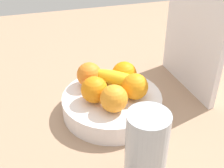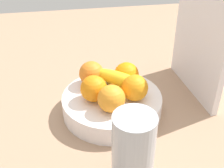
{
  "view_description": "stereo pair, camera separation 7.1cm",
  "coord_description": "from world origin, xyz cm",
  "views": [
    {
      "loc": [
        64.48,
        -20.09,
        53.92
      ],
      "look_at": [
        -0.79,
        -1.65,
        9.53
      ],
      "focal_mm": 48.04,
      "sensor_mm": 36.0,
      "label": 1
    },
    {
      "loc": [
        66.05,
        -13.18,
        53.92
      ],
      "look_at": [
        -0.79,
        -1.65,
        9.53
      ],
      "focal_mm": 48.04,
      "sensor_mm": 36.0,
      "label": 2
    }
  ],
  "objects": [
    {
      "name": "orange_center",
      "position": [
        1.5,
        4.15,
        9.14
      ],
      "size": [
        7.21,
        7.21,
        7.21
      ],
      "primitive_type": "sphere",
      "color": "orange",
      "rests_on": "fruit_bowl"
    },
    {
      "name": "orange_back_right",
      "position": [
        -7.84,
        -6.46,
        9.14
      ],
      "size": [
        7.21,
        7.21,
        7.21
      ],
      "primitive_type": "sphere",
      "color": "orange",
      "rests_on": "fruit_bowl"
    },
    {
      "name": "orange_back_left",
      "position": [
        -5.5,
        3.35,
        9.14
      ],
      "size": [
        7.21,
        7.21,
        7.21
      ],
      "primitive_type": "sphere",
      "color": "orange",
      "rests_on": "fruit_bowl"
    },
    {
      "name": "cutting_board",
      "position": [
        -8.09,
        25.45,
        18.0
      ],
      "size": [
        28.06,
        3.9,
        36.0
      ],
      "primitive_type": "cube",
      "rotation": [
        0.0,
        0.0,
        0.08
      ],
      "color": "white",
      "rests_on": "ground_plane"
    },
    {
      "name": "ground_plane",
      "position": [
        0.0,
        0.0,
        -1.5
      ],
      "size": [
        180.0,
        140.0,
        3.0
      ],
      "primitive_type": "cube",
      "color": "#A17D62"
    },
    {
      "name": "thermos_tumbler",
      "position": [
        25.12,
        -1.86,
        9.52
      ],
      "size": [
        8.59,
        8.59,
        19.04
      ],
      "primitive_type": "cylinder",
      "color": "#B1B8C0",
      "rests_on": "ground_plane"
    },
    {
      "name": "orange_front_left",
      "position": [
        -0.36,
        -6.75,
        9.14
      ],
      "size": [
        7.21,
        7.21,
        7.21
      ],
      "primitive_type": "sphere",
      "color": "orange",
      "rests_on": "fruit_bowl"
    },
    {
      "name": "orange_front_right",
      "position": [
        5.28,
        -2.87,
        9.14
      ],
      "size": [
        7.21,
        7.21,
        7.21
      ],
      "primitive_type": "sphere",
      "color": "orange",
      "rests_on": "fruit_bowl"
    },
    {
      "name": "banana_bunch",
      "position": [
        -2.95,
        1.03,
        8.63
      ],
      "size": [
        16.48,
        15.59,
        6.2
      ],
      "color": "gold",
      "rests_on": "fruit_bowl"
    },
    {
      "name": "fruit_bowl",
      "position": [
        -0.79,
        -1.65,
        2.77
      ],
      "size": [
        27.87,
        27.87,
        5.53
      ],
      "primitive_type": "cylinder",
      "color": "white",
      "rests_on": "ground_plane"
    }
  ]
}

